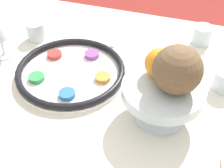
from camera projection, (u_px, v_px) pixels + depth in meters
The scene contains 8 objects.
seder_plate at pixel (71, 71), 0.96m from camera, with size 0.33×0.33×0.03m.
fruit_stand at pixel (163, 94), 0.78m from camera, with size 0.21×0.21×0.11m.
orange_fruit at pixel (160, 63), 0.77m from camera, with size 0.08×0.08×0.08m.
coconut at pixel (177, 70), 0.72m from camera, with size 0.12×0.12×0.12m.
cup_near at pixel (202, 35), 1.08m from camera, with size 0.06×0.06×0.06m.
cup_mid at pixel (36, 31), 1.10m from camera, with size 0.06×0.06×0.06m.
fork_left at pixel (110, 32), 1.14m from camera, with size 0.04×0.17×0.01m.
fork_right at pixel (118, 34), 1.14m from camera, with size 0.03×0.17×0.01m.
Camera 1 is at (0.18, -0.58, 1.37)m, focal length 50.00 mm.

